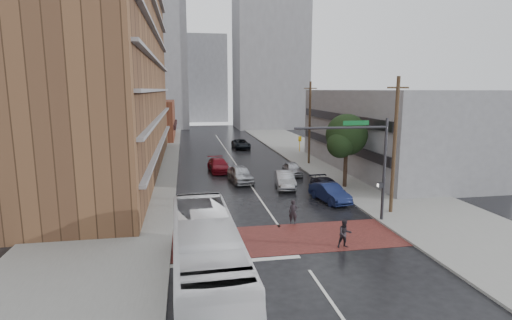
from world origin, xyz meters
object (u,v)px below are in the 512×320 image
pedestrian_b (345,234)px  car_travel_c (219,165)px  pedestrian_a (293,212)px  car_parked_far (292,169)px  car_travel_b (285,180)px  car_travel_a (240,174)px  suv_travel (241,144)px  car_parked_near (330,193)px  transit_bus (206,256)px  car_parked_mid (327,187)px

pedestrian_b → car_travel_c: size_ratio=0.34×
pedestrian_a → car_parked_far: bearing=92.8°
pedestrian_b → car_travel_b: bearing=89.7°
pedestrian_b → car_travel_b: size_ratio=0.36×
pedestrian_a → car_travel_c: bearing=118.6°
car_travel_a → suv_travel: (3.25, 22.70, -0.11)m
suv_travel → car_parked_near: (3.01, -30.88, 0.03)m
car_travel_a → car_travel_c: size_ratio=0.97×
pedestrian_b → suv_travel: bearing=90.8°
car_parked_far → transit_bus: bearing=-112.3°
pedestrian_b → car_parked_mid: size_ratio=0.36×
car_parked_mid → car_parked_far: same height
car_travel_a → car_parked_mid: 9.08m
car_parked_near → car_parked_mid: 2.23m
car_travel_a → car_parked_mid: bearing=-47.3°
suv_travel → car_parked_far: 20.52m
transit_bus → car_travel_a: 21.73m
suv_travel → car_parked_near: car_parked_near is taller
car_travel_b → car_travel_c: car_travel_b is taller
car_travel_a → car_parked_mid: size_ratio=1.02×
car_parked_mid → car_travel_c: bearing=123.4°
car_parked_mid → car_travel_a: bearing=135.6°
car_parked_near → suv_travel: bearing=85.0°
transit_bus → car_travel_c: (2.79, 26.78, -0.95)m
car_travel_a → car_parked_far: car_travel_a is taller
car_travel_c → car_parked_far: 8.28m
pedestrian_a → car_travel_c: (-3.52, 18.55, -0.11)m
car_travel_c → car_parked_far: (7.66, -3.16, -0.04)m
car_parked_far → car_parked_mid: bearing=-82.9°
car_parked_near → car_parked_mid: bearing=65.4°
suv_travel → pedestrian_a: bearing=-94.9°
transit_bus → suv_travel: 44.64m
car_travel_b → car_travel_c: 10.09m
suv_travel → car_parked_near: size_ratio=1.14×
pedestrian_a → suv_travel: size_ratio=0.33×
suv_travel → transit_bus: bearing=-102.6°
car_travel_c → suv_travel: (4.92, 17.17, -0.02)m
car_travel_a → car_parked_far: (5.98, 2.37, -0.14)m
car_travel_a → car_parked_near: 10.30m
transit_bus → car_parked_far: transit_bus is taller
car_travel_c → car_parked_near: size_ratio=1.11×
car_parked_far → suv_travel: bearing=99.2°
transit_bus → car_travel_a: (4.47, 21.25, -0.86)m
transit_bus → car_travel_c: 26.95m
suv_travel → car_travel_c: bearing=-108.6°
car_travel_a → car_parked_near: bearing=-58.3°
transit_bus → pedestrian_a: size_ratio=7.16×
car_travel_b → car_travel_c: (-5.48, 8.46, -0.04)m
pedestrian_b → suv_travel: pedestrian_b is taller
pedestrian_a → pedestrian_b: 4.87m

